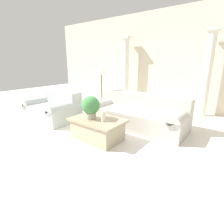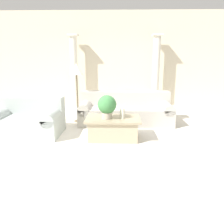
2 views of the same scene
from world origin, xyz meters
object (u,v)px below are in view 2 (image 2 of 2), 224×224
sofa_long (125,111)px  loveseat (29,120)px  floor_lamp (76,73)px  potted_plant (107,106)px  coffee_table (113,128)px

sofa_long → loveseat: bearing=-155.8°
sofa_long → floor_lamp: floor_lamp is taller
sofa_long → potted_plant: size_ratio=4.91×
sofa_long → loveseat: (-2.14, -0.96, 0.01)m
sofa_long → floor_lamp: size_ratio=1.54×
coffee_table → floor_lamp: bearing=127.1°
sofa_long → coffee_table: (-0.30, -1.20, -0.09)m
potted_plant → floor_lamp: size_ratio=0.31×
coffee_table → loveseat: bearing=172.4°
coffee_table → potted_plant: (-0.12, -0.06, 0.48)m
loveseat → floor_lamp: bearing=48.6°
sofa_long → coffee_table: bearing=-103.9°
loveseat → potted_plant: bearing=-9.9°
potted_plant → loveseat: bearing=170.1°
coffee_table → floor_lamp: size_ratio=0.73×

